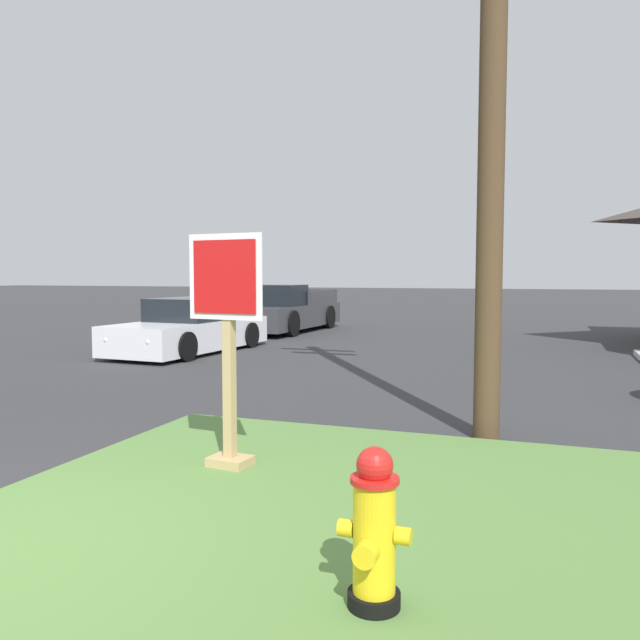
{
  "coord_description": "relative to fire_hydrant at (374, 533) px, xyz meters",
  "views": [
    {
      "loc": [
        3.29,
        -2.85,
        1.79
      ],
      "look_at": [
        1.09,
        3.26,
        1.32
      ],
      "focal_mm": 35.49,
      "sensor_mm": 36.0,
      "label": 1
    }
  ],
  "objects": [
    {
      "name": "fire_hydrant",
      "position": [
        0.0,
        0.0,
        0.0
      ],
      "size": [
        0.38,
        0.34,
        0.84
      ],
      "color": "black",
      "rests_on": "grass_corner_patch"
    },
    {
      "name": "pickup_truck_charcoal",
      "position": [
        -7.06,
        15.23,
        0.14
      ],
      "size": [
        2.27,
        5.16,
        1.48
      ],
      "color": "#38383D",
      "rests_on": "ground"
    },
    {
      "name": "grass_corner_patch",
      "position": [
        -0.37,
        1.26,
        -0.43
      ],
      "size": [
        5.83,
        4.76,
        0.08
      ],
      "primitive_type": "cube",
      "color": "#567F3D",
      "rests_on": "ground"
    },
    {
      "name": "stop_sign",
      "position": [
        -1.84,
        1.89,
        0.62
      ],
      "size": [
        0.75,
        0.32,
        2.07
      ],
      "color": "tan",
      "rests_on": "grass_corner_patch"
    },
    {
      "name": "parked_sedan_white",
      "position": [
        -6.93,
        9.63,
        0.07
      ],
      "size": [
        2.02,
        4.46,
        1.25
      ],
      "color": "silver",
      "rests_on": "ground"
    },
    {
      "name": "manhole_cover",
      "position": [
        -2.79,
        3.02,
        -0.47
      ],
      "size": [
        0.7,
        0.7,
        0.02
      ],
      "primitive_type": "cylinder",
      "color": "black",
      "rests_on": "ground"
    }
  ]
}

